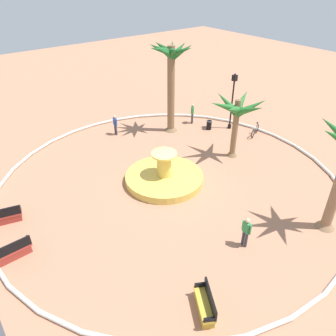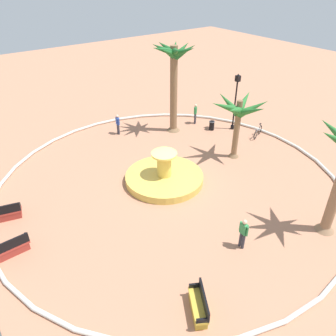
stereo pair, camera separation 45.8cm
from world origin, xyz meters
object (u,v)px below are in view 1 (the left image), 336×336
bicycle_red_frame (255,131)px  lamppost (233,97)px  person_pedestrian_stroll (246,231)px  bench_north (14,252)px  palm_tree_near_fountain (171,68)px  person_cyclist_photo (115,124)px  palm_tree_mid_plaza (237,112)px  bench_east (6,217)px  fountain (164,177)px  person_cyclist_helmet (192,112)px  bench_west (205,306)px  trash_bin (209,125)px

bicycle_red_frame → lamppost: bearing=15.8°
person_pedestrian_stroll → bench_north: bearing=56.3°
palm_tree_near_fountain → person_cyclist_photo: bearing=62.0°
palm_tree_mid_plaza → lamppost: 4.51m
bench_east → lamppost: lamppost is taller
lamppost → person_pedestrian_stroll: bearing=136.3°
palm_tree_near_fountain → bench_east: size_ratio=4.03×
fountain → person_cyclist_photo: bearing=-6.9°
bench_north → person_cyclist_helmet: (6.06, -16.01, 0.59)m
fountain → bench_north: size_ratio=2.92×
bench_east → bench_west: bearing=-155.4°
fountain → bench_west: (-7.99, 4.11, 0.05)m
fountain → person_cyclist_helmet: size_ratio=2.83×
trash_bin → person_cyclist_photo: (3.72, 6.34, 0.50)m
bench_north → palm_tree_mid_plaza: bearing=-88.8°
bench_west → lamppost: bearing=-49.9°
bench_east → bicycle_red_frame: (-1.29, -17.96, 0.04)m
palm_tree_near_fountain → person_cyclist_helmet: (-0.00, -2.27, -4.00)m
lamppost → fountain: bearing=107.7°
bench_west → bicycle_red_frame: (8.69, -13.39, 0.04)m
palm_tree_mid_plaza → trash_bin: (4.05, -1.67, -2.86)m
palm_tree_mid_plaza → bicycle_red_frame: 4.81m
palm_tree_mid_plaza → bicycle_red_frame: (1.11, -3.71, -2.86)m
bench_west → bench_north: bearing=34.2°
person_cyclist_photo → bench_north: bearing=129.1°
trash_bin → person_cyclist_helmet: bearing=9.4°
bicycle_red_frame → palm_tree_mid_plaza: bearing=106.6°
person_cyclist_photo → trash_bin: bearing=-120.4°
palm_tree_near_fountain → bench_west: 16.63m
palm_tree_mid_plaza → person_cyclist_helmet: 6.36m
bicycle_red_frame → person_cyclist_helmet: (4.65, 2.33, 0.55)m
bicycle_red_frame → palm_tree_near_fountain: bearing=44.6°
palm_tree_mid_plaza → bench_east: bearing=80.4°
lamppost → person_cyclist_photo: (4.59, 7.79, -1.71)m
trash_bin → fountain: bearing=116.7°
person_cyclist_photo → bench_east: bearing=119.3°
palm_tree_mid_plaza → person_pedestrian_stroll: 8.80m
trash_bin → person_cyclist_helmet: (1.71, 0.28, 0.55)m
bench_east → person_cyclist_helmet: size_ratio=1.00×
palm_tree_near_fountain → bicycle_red_frame: bearing=-135.4°
bench_north → bicycle_red_frame: size_ratio=1.00×
bench_north → person_cyclist_helmet: 17.13m
bicycle_red_frame → person_cyclist_helmet: size_ratio=0.97×
bench_west → person_pedestrian_stroll: (1.41, -3.85, 0.57)m
bicycle_red_frame → person_pedestrian_stroll: bearing=127.3°
trash_bin → bicycle_red_frame: size_ratio=0.45×
trash_bin → person_pedestrian_stroll: person_pedestrian_stroll is taller
bench_east → person_pedestrian_stroll: (-8.57, -8.41, 0.57)m
bench_north → person_pedestrian_stroll: size_ratio=0.98×
palm_tree_mid_plaza → bench_west: (-7.58, 9.68, -2.90)m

